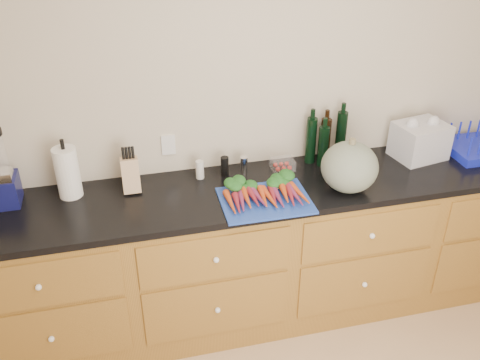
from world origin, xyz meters
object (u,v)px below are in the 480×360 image
object	(u,v)px
knife_block	(131,175)
tomato_box	(283,164)
paper_towel	(68,173)
carrots	(264,193)
cutting_board	(265,201)
squash	(349,167)

from	to	relation	value
knife_block	tomato_box	size ratio (longest dim) A/B	1.43
paper_towel	tomato_box	xyz separation A→B (m)	(1.23, 0.01, -0.11)
carrots	paper_towel	distance (m)	1.07
cutting_board	carrots	bearing A→B (deg)	90.00
squash	tomato_box	size ratio (longest dim) A/B	2.35
cutting_board	squash	world-z (taller)	squash
cutting_board	carrots	world-z (taller)	carrots
cutting_board	squash	size ratio (longest dim) A/B	1.53
cutting_board	squash	bearing A→B (deg)	1.85
cutting_board	paper_towel	world-z (taller)	paper_towel
squash	knife_block	xyz separation A→B (m)	(-1.19, 0.28, -0.05)
carrots	tomato_box	world-z (taller)	carrots
cutting_board	carrots	size ratio (longest dim) A/B	1.14
paper_towel	cutting_board	bearing A→B (deg)	-17.26
knife_block	tomato_box	distance (m)	0.90
cutting_board	tomato_box	size ratio (longest dim) A/B	3.60
paper_towel	knife_block	bearing A→B (deg)	-3.44
carrots	tomato_box	size ratio (longest dim) A/B	3.17
carrots	tomato_box	xyz separation A→B (m)	(0.20, 0.30, -0.00)
paper_towel	knife_block	distance (m)	0.34
tomato_box	knife_block	bearing A→B (deg)	-178.09
cutting_board	tomato_box	distance (m)	0.39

